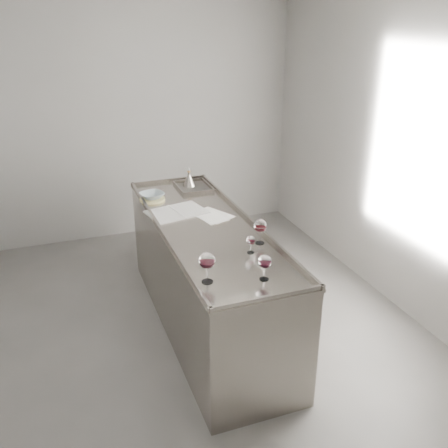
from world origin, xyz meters
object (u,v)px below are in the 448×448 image
object	(u,v)px
counter	(207,277)
wine_glass_middle	(265,262)
wine_glass_left	(207,261)
wine_glass_right	(260,226)
notebook	(177,212)
wine_funnel	(189,180)
wine_glass_small	(251,241)
ceramic_bowl	(152,195)

from	to	relation	value
counter	wine_glass_middle	world-z (taller)	wine_glass_middle
wine_glass_left	wine_glass_right	distance (m)	0.69
notebook	wine_glass_middle	bearing A→B (deg)	-92.55
counter	notebook	distance (m)	0.61
wine_funnel	counter	bearing A→B (deg)	-98.95
wine_glass_small	wine_funnel	world-z (taller)	wine_funnel
counter	notebook	bearing A→B (deg)	113.18
wine_glass_middle	ceramic_bowl	bearing A→B (deg)	101.86
wine_glass_right	notebook	xyz separation A→B (m)	(-0.42, 0.79, -0.13)
wine_glass_right	notebook	bearing A→B (deg)	118.00
ceramic_bowl	wine_glass_middle	bearing A→B (deg)	-78.14
notebook	wine_glass_left	bearing A→B (deg)	-108.38
counter	wine_glass_small	distance (m)	0.81
wine_glass_middle	wine_glass_small	xyz separation A→B (m)	(0.07, 0.38, -0.03)
counter	wine_glass_left	bearing A→B (deg)	-107.76
wine_glass_middle	wine_glass_right	xyz separation A→B (m)	(0.20, 0.51, 0.01)
wine_glass_middle	wine_glass_small	distance (m)	0.39
wine_glass_right	wine_funnel	size ratio (longest dim) A/B	0.99
counter	wine_glass_middle	xyz separation A→B (m)	(0.08, -0.96, 0.59)
wine_glass_middle	wine_glass_small	bearing A→B (deg)	79.74
wine_glass_middle	ceramic_bowl	xyz separation A→B (m)	(-0.35, 1.68, -0.08)
notebook	wine_funnel	xyz separation A→B (m)	(0.31, 0.65, 0.05)
wine_glass_left	notebook	xyz separation A→B (m)	(0.13, 1.21, -0.14)
wine_glass_left	ceramic_bowl	size ratio (longest dim) A/B	0.99
counter	wine_glass_middle	distance (m)	1.13
wine_glass_right	wine_funnel	xyz separation A→B (m)	(-0.12, 1.44, -0.08)
notebook	ceramic_bowl	xyz separation A→B (m)	(-0.13, 0.38, 0.04)
wine_glass_small	wine_funnel	distance (m)	1.57
wine_glass_middle	wine_funnel	world-z (taller)	wine_funnel
wine_glass_left	wine_glass_small	xyz separation A→B (m)	(0.42, 0.29, -0.05)
wine_funnel	wine_glass_right	bearing A→B (deg)	-85.37
wine_glass_left	notebook	world-z (taller)	wine_glass_left
wine_glass_right	wine_glass_small	size ratio (longest dim) A/B	1.46
ceramic_bowl	wine_glass_right	bearing A→B (deg)	-64.87
wine_glass_small	wine_glass_right	bearing A→B (deg)	44.43
wine_glass_small	wine_glass_middle	bearing A→B (deg)	-100.26
ceramic_bowl	wine_glass_small	bearing A→B (deg)	-71.94
wine_glass_left	ceramic_bowl	world-z (taller)	wine_glass_left
counter	wine_glass_small	bearing A→B (deg)	-75.60
wine_glass_right	counter	bearing A→B (deg)	121.47
notebook	wine_funnel	world-z (taller)	wine_funnel
wine_glass_right	wine_funnel	world-z (taller)	wine_funnel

